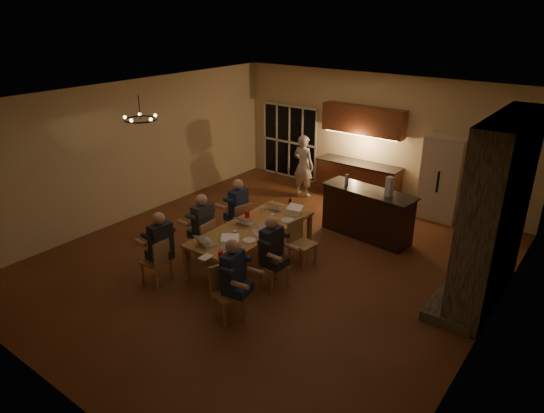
{
  "coord_description": "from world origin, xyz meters",
  "views": [
    {
      "loc": [
        5.15,
        -6.77,
        4.72
      ],
      "look_at": [
        -0.19,
        0.3,
        1.03
      ],
      "focal_mm": 32.0,
      "sensor_mm": 36.0,
      "label": 1
    }
  ],
  "objects": [
    {
      "name": "person_right_mid",
      "position": [
        0.56,
        -0.72,
        0.69
      ],
      "size": [
        0.64,
        0.64,
        1.38
      ],
      "primitive_type": null,
      "rotation": [
        0.0,
        0.0,
        1.51
      ],
      "color": "#24262F",
      "rests_on": "ground"
    },
    {
      "name": "fireplace",
      "position": [
        3.7,
        1.2,
        1.6
      ],
      "size": [
        0.58,
        2.5,
        3.2
      ],
      "primitive_type": "cube",
      "color": "#736B5A",
      "rests_on": "ground"
    },
    {
      "name": "chair_left_far",
      "position": [
        -1.11,
        0.32,
        0.45
      ],
      "size": [
        0.53,
        0.53,
        0.89
      ],
      "primitive_type": null,
      "rotation": [
        0.0,
        0.0,
        -1.8
      ],
      "color": "tan",
      "rests_on": "ground"
    },
    {
      "name": "plate_far",
      "position": [
        0.09,
        0.44,
        0.76
      ],
      "size": [
        0.26,
        0.26,
        0.02
      ],
      "primitive_type": "cylinder",
      "color": "silver",
      "rests_on": "dining_table"
    },
    {
      "name": "left_wall",
      "position": [
        -4.02,
        0.0,
        1.6
      ],
      "size": [
        0.04,
        9.0,
        3.2
      ],
      "primitive_type": "cube",
      "color": "#C5AB8B",
      "rests_on": "ground"
    },
    {
      "name": "kitchenette",
      "position": [
        -0.3,
        4.2,
        1.2
      ],
      "size": [
        2.24,
        0.68,
        2.4
      ],
      "primitive_type": null,
      "color": "brown",
      "rests_on": "ground"
    },
    {
      "name": "dining_table",
      "position": [
        -0.28,
        -0.23,
        0.38
      ],
      "size": [
        1.1,
        2.72,
        0.75
      ],
      "primitive_type": "cube",
      "color": "tan",
      "rests_on": "ground"
    },
    {
      "name": "chair_right_near",
      "position": [
        0.59,
        -1.89,
        0.45
      ],
      "size": [
        0.55,
        0.55,
        0.89
      ],
      "primitive_type": null,
      "rotation": [
        0.0,
        0.0,
        1.26
      ],
      "color": "tan",
      "rests_on": "ground"
    },
    {
      "name": "plate_left",
      "position": [
        -0.62,
        -1.19,
        0.76
      ],
      "size": [
        0.23,
        0.23,
        0.02
      ],
      "primitive_type": "cylinder",
      "color": "silver",
      "rests_on": "dining_table"
    },
    {
      "name": "person_left_mid",
      "position": [
        -1.14,
        -0.7,
        0.69
      ],
      "size": [
        0.61,
        0.61,
        1.38
      ],
      "primitive_type": null,
      "rotation": [
        0.0,
        0.0,
        -1.59
      ],
      "color": "#32363B",
      "rests_on": "ground"
    },
    {
      "name": "mug_front",
      "position": [
        -0.3,
        -0.71,
        0.8
      ],
      "size": [
        0.07,
        0.07,
        0.1
      ],
      "primitive_type": "cylinder",
      "color": "silver",
      "rests_on": "dining_table"
    },
    {
      "name": "notepad",
      "position": [
        -0.14,
        -1.65,
        0.76
      ],
      "size": [
        0.17,
        0.23,
        0.01
      ],
      "primitive_type": "cube",
      "rotation": [
        0.0,
        0.0,
        0.01
      ],
      "color": "white",
      "rests_on": "dining_table"
    },
    {
      "name": "person_right_near",
      "position": [
        0.62,
        -1.81,
        0.69
      ],
      "size": [
        0.68,
        0.68,
        1.38
      ],
      "primitive_type": null,
      "rotation": [
        0.0,
        0.0,
        1.72
      ],
      "color": "#1E334B",
      "rests_on": "ground"
    },
    {
      "name": "redcup_near",
      "position": [
        0.08,
        -1.5,
        0.81
      ],
      "size": [
        0.09,
        0.09,
        0.12
      ],
      "primitive_type": "cylinder",
      "color": "red",
      "rests_on": "dining_table"
    },
    {
      "name": "chair_right_far",
      "position": [
        0.56,
        0.29,
        0.45
      ],
      "size": [
        0.48,
        0.48,
        0.89
      ],
      "primitive_type": null,
      "rotation": [
        0.0,
        0.0,
        1.47
      ],
      "color": "tan",
      "rests_on": "ground"
    },
    {
      "name": "ceiling",
      "position": [
        0.0,
        0.0,
        3.22
      ],
      "size": [
        8.0,
        9.0,
        0.04
      ],
      "primitive_type": "cube",
      "color": "white",
      "rests_on": "back_wall"
    },
    {
      "name": "right_wall",
      "position": [
        4.02,
        0.0,
        1.6
      ],
      "size": [
        0.04,
        9.0,
        3.2
      ],
      "primitive_type": "cube",
      "color": "#C5AB8B",
      "rests_on": "ground"
    },
    {
      "name": "laptop_d",
      "position": [
        -0.01,
        -0.34,
        0.86
      ],
      "size": [
        0.42,
        0.41,
        0.23
      ],
      "primitive_type": null,
      "rotation": [
        0.0,
        0.0,
        -0.58
      ],
      "color": "silver",
      "rests_on": "dining_table"
    },
    {
      "name": "laptop_c",
      "position": [
        -0.5,
        -0.16,
        0.86
      ],
      "size": [
        0.34,
        0.3,
        0.23
      ],
      "primitive_type": null,
      "rotation": [
        0.0,
        0.0,
        3.22
      ],
      "color": "silver",
      "rests_on": "dining_table"
    },
    {
      "name": "bar_bottle",
      "position": [
        0.43,
        2.19,
        1.2
      ],
      "size": [
        0.08,
        0.08,
        0.24
      ],
      "primitive_type": "cylinder",
      "color": "#99999E",
      "rests_on": "bar_island"
    },
    {
      "name": "can_right",
      "position": [
        0.08,
        0.09,
        0.81
      ],
      "size": [
        0.06,
        0.06,
        0.12
      ],
      "primitive_type": "cylinder",
      "color": "#B2B2B7",
      "rests_on": "dining_table"
    },
    {
      "name": "can_cola",
      "position": [
        -0.38,
        1.19,
        0.81
      ],
      "size": [
        0.06,
        0.06,
        0.12
      ],
      "primitive_type": "cylinder",
      "color": "#3F0F0C",
      "rests_on": "dining_table"
    },
    {
      "name": "chair_right_mid",
      "position": [
        0.61,
        -0.71,
        0.45
      ],
      "size": [
        0.55,
        0.55,
        0.89
      ],
      "primitive_type": null,
      "rotation": [
        0.0,
        0.0,
        1.26
      ],
      "color": "tan",
      "rests_on": "ground"
    },
    {
      "name": "person_left_near",
      "position": [
        -1.11,
        -1.78,
        0.69
      ],
      "size": [
        0.65,
        0.65,
        1.38
      ],
      "primitive_type": null,
      "rotation": [
        0.0,
        0.0,
        -1.66
      ],
      "color": "#24262F",
      "rests_on": "ground"
    },
    {
      "name": "laptop_f",
      "position": [
        -0.0,
        0.76,
        0.86
      ],
      "size": [
        0.35,
        0.32,
        0.23
      ],
      "primitive_type": null,
      "rotation": [
        0.0,
        0.0,
        0.13
      ],
      "color": "silver",
      "rests_on": "dining_table"
    },
    {
      "name": "redcup_mid",
      "position": [
        -0.67,
        0.1,
        0.81
      ],
      "size": [
        0.1,
        0.1,
        0.12
      ],
      "primitive_type": "cylinder",
      "color": "red",
      "rests_on": "dining_table"
    },
    {
      "name": "plate_near",
      "position": [
        0.05,
        -0.7,
        0.76
      ],
      "size": [
        0.24,
        0.24,
        0.02
      ],
      "primitive_type": "cylinder",
      "color": "silver",
      "rests_on": "dining_table"
    },
    {
      "name": "mug_mid",
      "position": [
        -0.2,
        0.35,
        0.8
      ],
      "size": [
        0.08,
        0.08,
        0.1
      ],
      "primitive_type": "cylinder",
      "color": "silver",
      "rests_on": "dining_table"
    },
    {
      "name": "floor",
      "position": [
        0.0,
        0.0,
        0.0
      ],
      "size": [
        9.0,
        9.0,
        0.0
      ],
      "primitive_type": "plane",
      "color": "brown",
      "rests_on": "ground"
    },
    {
      "name": "laptop_e",
      "position": [
        -0.45,
        0.8,
        0.86
      ],
      "size": [
        0.35,
        0.31,
        0.23
      ],
      "primitive_type": null,
      "rotation": [
        0.0,
        0.0,
        3.25
      ],
      "color": "silver",
      "rests_on": "dining_table"
    },
    {
      "name": "french_doors",
      "position": [
        -2.7,
        4.47,
        1.05
      ],
      "size": [
        1.86,
        0.08,
        2.1
      ],
      "primitive_type": "cube",
      "color": "black",
      "rests_on": "ground"
    },
    {
      "name": "bar_blender",
      "position": [
        1.46,
        2.11,
        1.29
      ],
      "size": [
        0.16,
        0.16,
        0.42
      ],
      "primitive_type": "cube",
      "rotation": [
        0.0,
        0.0,
        -0.28
      ],
      "color": "silver",
      "rests_on": "bar_island"
    },
    {
      "name": "chair_left_near",
      "position": [
        -1.2,
        -1.88,
        0.45
      ],
      "size": [
        0.48,
        0.48,
        0.89
      ],
      "primitive_type": null,
      "rotation": [
        0.0,
        0.0,
        -1.47
      ],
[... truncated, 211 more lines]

